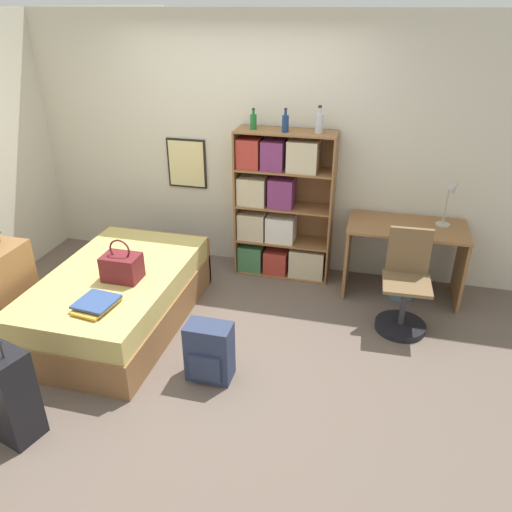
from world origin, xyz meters
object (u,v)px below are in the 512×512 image
object	(u,v)px
bookcase	(277,210)
waste_bin	(402,284)
suitcase	(5,393)
bottle_green	(253,121)
bed	(119,297)
handbag	(122,267)
desk	(405,247)
book_stack_on_bed	(97,304)
backpack	(209,352)
bottle_brown	(285,123)
desk_lamp	(452,194)
bottle_clear	(319,123)
desk_chair	(404,298)

from	to	relation	value
bookcase	waste_bin	bearing A→B (deg)	-7.96
suitcase	bottle_green	distance (m)	3.13
bed	handbag	size ratio (longest dim) A/B	4.95
bed	desk	world-z (taller)	desk
bottle_green	bed	bearing A→B (deg)	-125.71
bed	suitcase	bearing A→B (deg)	-93.17
book_stack_on_bed	bookcase	xyz separation A→B (m)	(1.04, 1.84, 0.18)
handbag	backpack	world-z (taller)	handbag
suitcase	bottle_brown	world-z (taller)	bottle_brown
bed	desk	bearing A→B (deg)	25.16
desk_lamp	backpack	distance (m)	2.65
book_stack_on_bed	backpack	bearing A→B (deg)	1.80
bottle_clear	waste_bin	size ratio (longest dim) A/B	0.94
suitcase	waste_bin	distance (m)	3.59
handbag	suitcase	bearing A→B (deg)	-99.18
bottle_brown	bottle_clear	size ratio (longest dim) A/B	0.88
bottle_green	backpack	bearing A→B (deg)	-86.29
backpack	handbag	bearing A→B (deg)	154.74
handbag	desk_lamp	distance (m)	3.04
bed	waste_bin	distance (m)	2.74
bottle_brown	waste_bin	distance (m)	1.95
suitcase	backpack	distance (m)	1.42
bookcase	handbag	bearing A→B (deg)	-127.18
desk	bottle_brown	bearing A→B (deg)	176.27
desk	backpack	bearing A→B (deg)	-130.32
suitcase	desk_lamp	world-z (taller)	desk_lamp
bed	desk_chair	bearing A→B (deg)	12.53
bottle_brown	backpack	distance (m)	2.26
handbag	waste_bin	distance (m)	2.70
handbag	bottle_clear	xyz separation A→B (m)	(1.43, 1.38, 1.00)
desk_lamp	handbag	bearing A→B (deg)	-153.51
waste_bin	bottle_clear	bearing A→B (deg)	169.22
bookcase	desk_chair	bearing A→B (deg)	-29.28
desk_lamp	waste_bin	xyz separation A→B (m)	(-0.33, -0.15, -0.93)
bottle_brown	waste_bin	xyz separation A→B (m)	(1.25, -0.14, -1.50)
waste_bin	desk_chair	bearing A→B (deg)	-90.65
suitcase	desk_lamp	distance (m)	3.99
book_stack_on_bed	bottle_brown	bearing A→B (deg)	58.47
bottle_green	desk_lamp	world-z (taller)	bottle_green
desk_chair	backpack	size ratio (longest dim) A/B	1.91
desk_chair	bottle_clear	bearing A→B (deg)	141.91
bookcase	bottle_green	bearing A→B (deg)	179.84
book_stack_on_bed	bottle_clear	xyz separation A→B (m)	(1.42, 1.84, 1.09)
book_stack_on_bed	bottle_green	bearing A→B (deg)	67.03
handbag	bed	bearing A→B (deg)	144.43
backpack	waste_bin	size ratio (longest dim) A/B	1.77
book_stack_on_bed	desk_lamp	world-z (taller)	desk_lamp
backpack	bookcase	bearing A→B (deg)	85.69
bottle_green	desk	bearing A→B (deg)	-4.61
bed	bottle_clear	xyz separation A→B (m)	(1.56, 1.28, 1.38)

